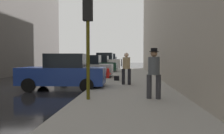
% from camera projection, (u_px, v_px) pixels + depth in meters
% --- Properties ---
extents(ground_plane, '(120.00, 120.00, 0.00)m').
position_uv_depth(ground_plane, '(13.00, 89.00, 11.11)').
color(ground_plane, black).
extents(sidewalk, '(4.00, 40.00, 0.15)m').
position_uv_depth(sidewalk, '(131.00, 89.00, 10.67)').
color(sidewalk, gray).
rests_on(sidewalk, ground_plane).
extents(parked_blue_sedan, '(4.24, 2.14, 1.79)m').
position_uv_depth(parked_blue_sedan, '(64.00, 73.00, 10.97)').
color(parked_blue_sedan, navy).
rests_on(parked_blue_sedan, ground_plane).
extents(parked_silver_sedan, '(4.20, 2.06, 1.79)m').
position_uv_depth(parked_silver_sedan, '(86.00, 67.00, 16.63)').
color(parked_silver_sedan, '#B7BABF').
rests_on(parked_silver_sedan, ground_plane).
extents(parked_dark_green_sedan, '(4.25, 2.15, 1.79)m').
position_uv_depth(parked_dark_green_sedan, '(98.00, 65.00, 23.16)').
color(parked_dark_green_sedan, '#193828').
rests_on(parked_dark_green_sedan, ground_plane).
extents(parked_white_van, '(4.65, 2.16, 2.25)m').
position_uv_depth(parked_white_van, '(104.00, 62.00, 28.89)').
color(parked_white_van, silver).
rests_on(parked_white_van, ground_plane).
extents(parked_black_suv, '(4.64, 2.14, 2.25)m').
position_uv_depth(parked_black_suv, '(108.00, 61.00, 35.06)').
color(parked_black_suv, black).
rests_on(parked_black_suv, ground_plane).
extents(parked_gray_coupe, '(4.26, 2.18, 1.79)m').
position_uv_depth(parked_gray_coupe, '(111.00, 62.00, 40.69)').
color(parked_gray_coupe, slate).
rests_on(parked_gray_coupe, ground_plane).
extents(fire_hydrant, '(0.42, 0.22, 0.70)m').
position_uv_depth(fire_hydrant, '(108.00, 73.00, 15.44)').
color(fire_hydrant, red).
rests_on(fire_hydrant, sidewalk).
extents(traffic_light, '(0.32, 0.32, 3.60)m').
position_uv_depth(traffic_light, '(88.00, 24.00, 7.46)').
color(traffic_light, '#514C0F').
rests_on(traffic_light, sidewalk).
extents(pedestrian_in_tan_coat, '(0.51, 0.43, 1.71)m').
position_uv_depth(pedestrian_in_tan_coat, '(126.00, 67.00, 11.73)').
color(pedestrian_in_tan_coat, black).
rests_on(pedestrian_in_tan_coat, sidewalk).
extents(pedestrian_with_beanie, '(0.52, 0.46, 1.78)m').
position_uv_depth(pedestrian_with_beanie, '(154.00, 71.00, 7.63)').
color(pedestrian_with_beanie, '#333338').
rests_on(pedestrian_with_beanie, sidewalk).
extents(duffel_bag, '(0.32, 0.44, 0.28)m').
position_uv_depth(duffel_bag, '(117.00, 78.00, 13.96)').
color(duffel_bag, black).
rests_on(duffel_bag, sidewalk).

